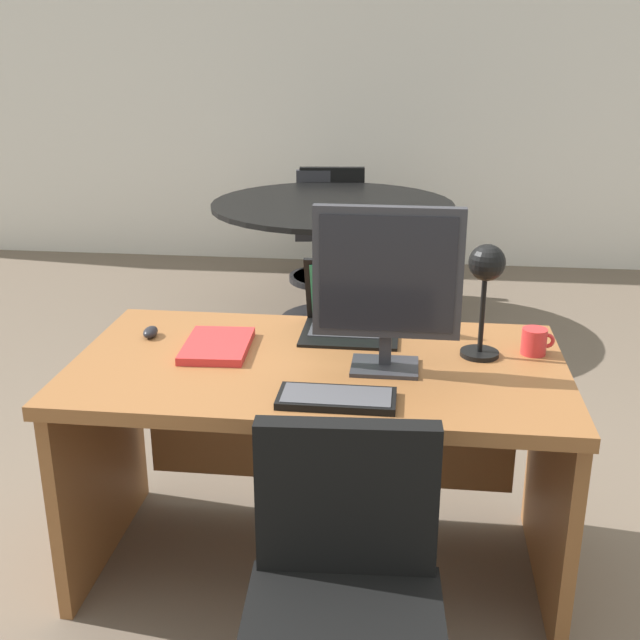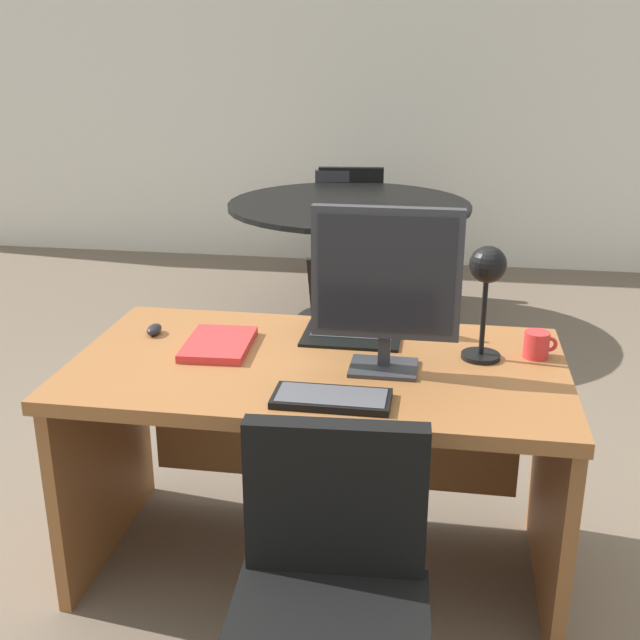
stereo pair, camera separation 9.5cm
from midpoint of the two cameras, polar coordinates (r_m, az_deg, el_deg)
ground at (r=4.07m, az=3.96°, el=-4.59°), size 12.00×12.00×0.00m
back_wall at (r=6.13m, az=6.52°, el=17.02°), size 10.00×0.10×2.80m
desk at (r=2.54m, az=1.09°, el=-6.95°), size 1.50×0.82×0.74m
monitor at (r=2.27m, az=6.00°, el=2.89°), size 0.43×0.16×0.49m
laptop at (r=2.64m, az=3.54°, el=0.76°), size 0.32×0.27×0.25m
keyboard at (r=2.14m, az=2.12°, el=-5.71°), size 0.32×0.15×0.02m
mouse at (r=2.67m, az=-10.92°, el=-0.69°), size 0.04×0.08×0.03m
desk_lamp at (r=2.38m, az=13.11°, el=2.88°), size 0.12×0.14×0.36m
book at (r=2.52m, az=-6.29°, el=-1.76°), size 0.22×0.30×0.03m
coffee_mug at (r=2.53m, az=16.49°, el=-1.73°), size 0.10×0.08×0.08m
meeting_table at (r=4.72m, az=2.68°, el=6.32°), size 1.43×1.43×0.76m
meeting_chair_near at (r=5.64m, az=2.71°, el=6.04°), size 0.56×0.56×0.86m
meeting_chair_far at (r=5.64m, az=2.42°, el=5.98°), size 0.56×0.56×0.84m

